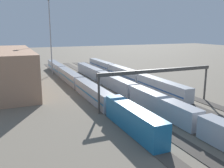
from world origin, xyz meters
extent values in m
plane|color=#756B5B|center=(0.00, 0.00, 0.00)|extent=(400.00, 400.00, 0.00)
cube|color=#3D3833|center=(0.00, -12.50, 0.06)|extent=(140.00, 2.80, 0.12)
cube|color=#3D3833|center=(0.00, -7.50, 0.06)|extent=(140.00, 2.80, 0.12)
cube|color=#4C443D|center=(0.00, -2.50, 0.06)|extent=(140.00, 2.80, 0.12)
cube|color=#4C443D|center=(0.00, 2.50, 0.06)|extent=(140.00, 2.80, 0.12)
cube|color=#3D3833|center=(0.00, 7.50, 0.06)|extent=(140.00, 2.80, 0.12)
cube|color=#4C443D|center=(0.00, 12.50, 0.06)|extent=(140.00, 2.80, 0.12)
cube|color=#A8AAB2|center=(-19.34, 2.50, 2.02)|extent=(23.00, 3.00, 3.80)
cube|color=#A8AAB2|center=(4.86, 2.50, 2.02)|extent=(23.00, 3.00, 3.80)
cube|color=#A8AAB2|center=(29.06, 2.50, 2.02)|extent=(23.00, 3.00, 3.80)
cube|color=#B7BABF|center=(-5.24, -7.50, 2.02)|extent=(23.00, 3.00, 3.80)
cube|color=#285193|center=(-5.24, -7.50, 1.62)|extent=(22.40, 3.06, 0.36)
cube|color=#B7BABF|center=(18.96, -7.50, 2.02)|extent=(23.00, 3.00, 3.80)
cube|color=#285193|center=(18.96, -7.50, 1.54)|extent=(22.40, 3.06, 0.36)
cube|color=#B7BABF|center=(43.16, -7.50, 2.02)|extent=(23.00, 3.00, 3.80)
cube|color=#285193|center=(43.16, -7.50, 1.89)|extent=(22.40, 3.06, 0.36)
cube|color=#1E6B9E|center=(-25.66, 12.50, 2.32)|extent=(18.00, 3.00, 4.40)
cube|color=#A8AAB2|center=(-3.96, 12.50, 2.02)|extent=(23.00, 3.00, 3.80)
cube|color=#1E6B9E|center=(-3.96, 12.50, 1.96)|extent=(22.40, 3.06, 0.36)
cube|color=#A8AAB2|center=(20.24, 12.50, 2.02)|extent=(23.00, 3.00, 3.80)
cube|color=#1E6B9E|center=(20.24, 12.50, 2.11)|extent=(22.40, 3.06, 0.36)
cube|color=#A8AAB2|center=(44.44, 12.50, 2.02)|extent=(23.00, 3.00, 3.80)
cube|color=#1E6B9E|center=(44.44, 12.50, 1.74)|extent=(22.40, 3.06, 0.36)
cylinder|color=#9EA0A5|center=(38.35, 15.20, 14.34)|extent=(0.44, 0.44, 28.67)
cylinder|color=#4C4742|center=(-14.06, -14.60, 4.00)|extent=(0.50, 0.50, 8.00)
cylinder|color=#4C4742|center=(-14.06, 14.60, 4.00)|extent=(0.50, 0.50, 8.00)
cube|color=#4C4742|center=(-14.06, 0.00, 8.40)|extent=(0.70, 30.00, 0.80)
camera|label=1|loc=(-62.16, 32.29, 17.73)|focal=40.00mm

